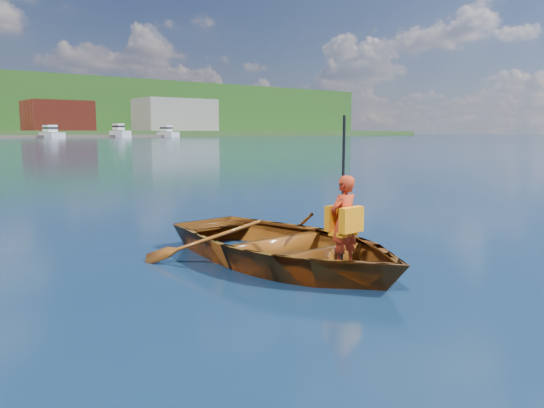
{
  "coord_description": "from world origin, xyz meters",
  "views": [
    {
      "loc": [
        -4.06,
        -4.75,
        1.73
      ],
      "look_at": [
        0.07,
        0.55,
        0.81
      ],
      "focal_mm": 35.0,
      "sensor_mm": 36.0,
      "label": 1
    }
  ],
  "objects": [
    {
      "name": "ground",
      "position": [
        0.0,
        0.0,
        0.0
      ],
      "size": [
        600.0,
        600.0,
        0.0
      ],
      "color": "#0F2440",
      "rests_on": "ground"
    },
    {
      "name": "child_paddler",
      "position": [
        0.47,
        -0.34,
        0.67
      ],
      "size": [
        0.42,
        0.36,
        1.83
      ],
      "color": "red",
      "rests_on": "ground"
    },
    {
      "name": "rowboat",
      "position": [
        0.26,
        0.55,
        0.25
      ],
      "size": [
        2.98,
        4.02,
        0.8
      ],
      "color": "brown",
      "rests_on": "ground"
    }
  ]
}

